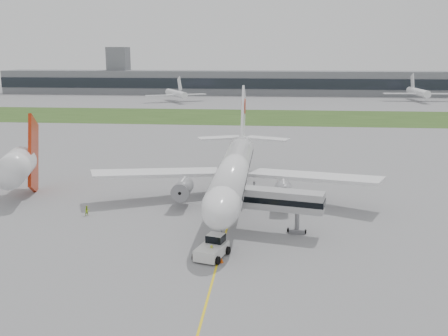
# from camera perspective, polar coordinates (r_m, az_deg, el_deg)

# --- Properties ---
(ground) EXTENTS (600.00, 600.00, 0.00)m
(ground) POSITION_cam_1_polar(r_m,az_deg,el_deg) (78.52, 0.89, -4.93)
(ground) COLOR gray
(ground) RESTS_ON ground
(apron_markings) EXTENTS (70.00, 70.00, 0.04)m
(apron_markings) POSITION_cam_1_polar(r_m,az_deg,el_deg) (73.80, 0.56, -6.12)
(apron_markings) COLOR yellow
(apron_markings) RESTS_ON ground
(grass_strip) EXTENTS (600.00, 50.00, 0.02)m
(grass_strip) POSITION_cam_1_polar(r_m,az_deg,el_deg) (196.06, 3.87, 5.86)
(grass_strip) COLOR #2C481B
(grass_strip) RESTS_ON ground
(terminal_building) EXTENTS (320.00, 22.30, 14.00)m
(terminal_building) POSITION_cam_1_polar(r_m,az_deg,el_deg) (304.89, 4.60, 9.69)
(terminal_building) COLOR slate
(terminal_building) RESTS_ON ground
(control_tower) EXTENTS (12.00, 12.00, 56.00)m
(control_tower) POSITION_cam_1_polar(r_m,az_deg,el_deg) (322.12, -11.81, 8.39)
(control_tower) COLOR slate
(control_tower) RESTS_ON ground
(airliner) EXTENTS (48.13, 53.95, 17.88)m
(airliner) POSITION_cam_1_polar(r_m,az_deg,el_deg) (81.69, 1.19, -0.11)
(airliner) COLOR white
(airliner) RESTS_ON ground
(pushback_tug) EXTENTS (4.39, 5.48, 2.51)m
(pushback_tug) POSITION_cam_1_polar(r_m,az_deg,el_deg) (61.28, -1.30, -9.05)
(pushback_tug) COLOR silver
(pushback_tug) RESTS_ON ground
(jet_bridge) EXTENTS (13.61, 5.52, 6.21)m
(jet_bridge) POSITION_cam_1_polar(r_m,az_deg,el_deg) (68.60, 5.44, -3.64)
(jet_bridge) COLOR #AEAEB1
(jet_bridge) RESTS_ON ground
(safety_cone_left) EXTENTS (0.42, 0.42, 0.58)m
(safety_cone_left) POSITION_cam_1_polar(r_m,az_deg,el_deg) (60.04, -1.21, -10.43)
(safety_cone_left) COLOR #E34C0B
(safety_cone_left) RESTS_ON ground
(safety_cone_right) EXTENTS (0.45, 0.45, 0.62)m
(safety_cone_right) POSITION_cam_1_polar(r_m,az_deg,el_deg) (59.82, -0.26, -10.50)
(safety_cone_right) COLOR #E34C0B
(safety_cone_right) RESTS_ON ground
(ground_crew_near) EXTENTS (0.73, 0.52, 1.90)m
(ground_crew_near) POSITION_cam_1_polar(r_m,az_deg,el_deg) (60.35, -1.45, -9.62)
(ground_crew_near) COLOR #C5DB24
(ground_crew_near) RESTS_ON ground
(ground_crew_far) EXTENTS (0.94, 0.95, 1.55)m
(ground_crew_far) POSITION_cam_1_polar(r_m,az_deg,el_deg) (78.91, -15.37, -4.73)
(ground_crew_far) COLOR #9BC921
(ground_crew_far) RESTS_ON ground
(neighbor_aircraft) EXTENTS (7.90, 18.21, 14.70)m
(neighbor_aircraft) POSITION_cam_1_polar(r_m,az_deg,el_deg) (90.52, -22.48, 0.30)
(neighbor_aircraft) COLOR #AA2409
(neighbor_aircraft) RESTS_ON ground
(distant_aircraft_left) EXTENTS (40.96, 39.48, 12.05)m
(distant_aircraft_left) POSITION_cam_1_polar(r_m,az_deg,el_deg) (258.84, -5.47, 7.55)
(distant_aircraft_left) COLOR white
(distant_aircraft_left) RESTS_ON ground
(distant_aircraft_right) EXTENTS (35.47, 31.47, 13.31)m
(distant_aircraft_right) POSITION_cam_1_polar(r_m,az_deg,el_deg) (280.07, 21.22, 7.14)
(distant_aircraft_right) COLOR white
(distant_aircraft_right) RESTS_ON ground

